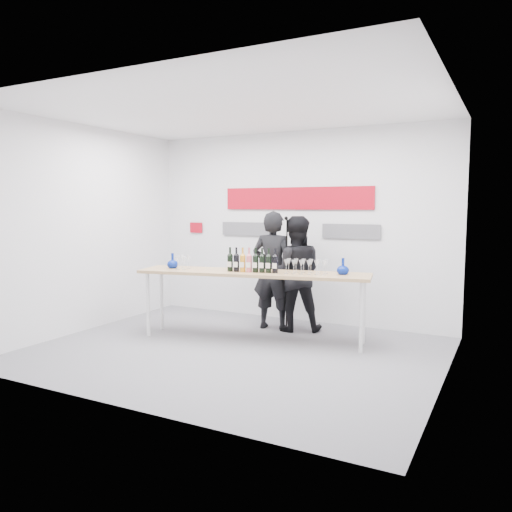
# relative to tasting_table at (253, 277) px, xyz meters

# --- Properties ---
(ground) EXTENTS (5.00, 5.00, 0.00)m
(ground) POSITION_rel_tasting_table_xyz_m (0.04, -0.59, -0.88)
(ground) COLOR slate
(ground) RESTS_ON ground
(back_wall) EXTENTS (5.00, 0.04, 3.00)m
(back_wall) POSITION_rel_tasting_table_xyz_m (0.04, 1.41, 0.62)
(back_wall) COLOR silver
(back_wall) RESTS_ON ground
(signage) EXTENTS (3.38, 0.02, 0.79)m
(signage) POSITION_rel_tasting_table_xyz_m (-0.01, 1.38, 0.93)
(signage) COLOR #A30716
(signage) RESTS_ON back_wall
(tasting_table) EXTENTS (3.22, 1.25, 0.95)m
(tasting_table) POSITION_rel_tasting_table_xyz_m (0.00, 0.00, 0.00)
(tasting_table) COLOR tan
(tasting_table) RESTS_ON ground
(wine_bottles) EXTENTS (0.71, 0.21, 0.33)m
(wine_bottles) POSITION_rel_tasting_table_xyz_m (0.03, -0.06, 0.24)
(wine_bottles) COLOR black
(wine_bottles) RESTS_ON tasting_table
(decanter_left) EXTENTS (0.16, 0.16, 0.21)m
(decanter_left) POSITION_rel_tasting_table_xyz_m (-1.19, -0.19, 0.18)
(decanter_left) COLOR navy
(decanter_left) RESTS_ON tasting_table
(decanter_right) EXTENTS (0.16, 0.16, 0.21)m
(decanter_right) POSITION_rel_tasting_table_xyz_m (1.17, 0.29, 0.18)
(decanter_right) COLOR navy
(decanter_right) RESTS_ON tasting_table
(glasses_left) EXTENTS (0.19, 0.24, 0.18)m
(glasses_left) POSITION_rel_tasting_table_xyz_m (-1.00, -0.20, 0.16)
(glasses_left) COLOR silver
(glasses_left) RESTS_ON tasting_table
(glasses_right) EXTENTS (0.59, 0.32, 0.18)m
(glasses_right) POSITION_rel_tasting_table_xyz_m (0.72, 0.15, 0.16)
(glasses_right) COLOR silver
(glasses_right) RESTS_ON tasting_table
(presenter_left) EXTENTS (0.68, 0.49, 1.76)m
(presenter_left) POSITION_rel_tasting_table_xyz_m (-0.03, 0.70, 0.00)
(presenter_left) COLOR black
(presenter_left) RESTS_ON ground
(presenter_right) EXTENTS (1.01, 0.92, 1.69)m
(presenter_right) POSITION_rel_tasting_table_xyz_m (0.30, 0.77, -0.03)
(presenter_right) COLOR black
(presenter_right) RESTS_ON ground
(mic_stand) EXTENTS (0.20, 0.20, 1.68)m
(mic_stand) POSITION_rel_tasting_table_xyz_m (0.20, 0.68, -0.36)
(mic_stand) COLOR black
(mic_stand) RESTS_ON ground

